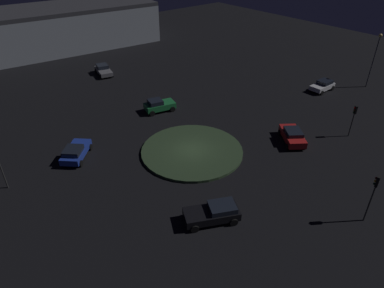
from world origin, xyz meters
name	(u,v)px	position (x,y,z in m)	size (l,w,h in m)	color
ground_plane	(192,152)	(0.00, 0.00, 0.00)	(120.44, 120.44, 0.00)	black
roundabout_island	(192,151)	(0.00, 0.00, 0.14)	(10.69, 10.69, 0.28)	#2D4228
car_red	(293,135)	(-9.85, 5.39, 0.77)	(4.04, 4.55, 1.47)	red
car_blue	(75,152)	(9.90, -6.65, 0.76)	(4.25, 4.33, 1.46)	#1E38A5
car_black	(214,213)	(4.99, 8.81, 0.79)	(4.78, 3.64, 1.49)	black
car_white	(323,85)	(-24.84, -0.50, 0.75)	(3.82, 2.05, 1.43)	white
car_grey	(103,70)	(-3.31, -26.39, 0.74)	(2.85, 4.61, 1.46)	slate
car_green	(159,105)	(-2.76, -10.06, 0.83)	(4.16, 2.85, 1.62)	#1E7238
traffic_light_northwest	(354,115)	(-15.79, 8.74, 2.68)	(0.40, 0.37, 3.75)	#2D2D2D
traffic_light_north	(374,190)	(-4.39, 16.54, 3.15)	(0.35, 0.38, 4.44)	#2D2D2D
streetlamp_west	(375,54)	(-31.08, 2.89, 4.97)	(0.50, 0.50, 7.74)	#4C4C51
store_building	(66,27)	(-5.28, -44.65, 3.80)	(34.41, 16.51, 7.60)	#8C939E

